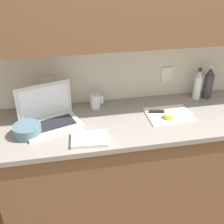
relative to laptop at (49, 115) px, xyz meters
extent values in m
plane|color=brown|center=(0.76, -0.05, -1.00)|extent=(12.00, 12.00, 0.00)
cube|color=silver|center=(0.76, 0.29, 0.30)|extent=(5.20, 0.06, 2.60)
cube|color=white|center=(0.00, 0.26, 0.12)|extent=(0.09, 0.01, 0.12)
cube|color=white|center=(0.92, 0.26, 0.12)|extent=(0.09, 0.01, 0.12)
cube|color=brown|center=(0.76, -0.05, -0.55)|extent=(2.22, 0.59, 0.90)
cube|color=gray|center=(0.76, -0.05, -0.08)|extent=(2.29, 0.63, 0.03)
cube|color=silver|center=(0.01, -0.05, -0.05)|extent=(0.42, 0.35, 0.02)
cube|color=black|center=(0.01, -0.05, -0.04)|extent=(0.33, 0.23, 0.00)
cube|color=silver|center=(-0.02, 0.07, 0.08)|extent=(0.36, 0.12, 0.25)
cube|color=white|center=(-0.02, 0.06, 0.08)|extent=(0.32, 0.11, 0.21)
cube|color=silver|center=(0.83, -0.06, -0.06)|extent=(0.31, 0.25, 0.01)
cube|color=silver|center=(0.91, -0.04, -0.05)|extent=(0.20, 0.07, 0.00)
cylinder|color=black|center=(0.75, -0.01, -0.04)|extent=(0.11, 0.04, 0.02)
cylinder|color=yellow|center=(0.81, -0.10, -0.04)|extent=(0.07, 0.07, 0.03)
cylinder|color=#F4EAA3|center=(0.81, -0.10, -0.02)|extent=(0.06, 0.06, 0.00)
cylinder|color=#333338|center=(1.23, 0.16, 0.03)|extent=(0.07, 0.07, 0.19)
cone|color=#333338|center=(1.23, 0.16, 0.16)|extent=(0.06, 0.06, 0.06)
cylinder|color=white|center=(1.23, 0.16, 0.20)|extent=(0.03, 0.03, 0.02)
cylinder|color=silver|center=(1.14, 0.16, 0.03)|extent=(0.06, 0.06, 0.18)
cone|color=silver|center=(1.14, 0.16, 0.14)|extent=(0.06, 0.06, 0.05)
cylinder|color=black|center=(1.14, 0.16, 0.18)|extent=(0.03, 0.03, 0.02)
cylinder|color=silver|center=(0.34, 0.16, -0.01)|extent=(0.08, 0.08, 0.11)
cube|color=silver|center=(0.39, 0.16, 0.00)|extent=(0.02, 0.01, 0.06)
cylinder|color=slate|center=(-0.14, -0.11, -0.03)|extent=(0.18, 0.18, 0.07)
cube|color=silver|center=(0.24, -0.25, -0.05)|extent=(0.23, 0.18, 0.02)
camera|label=1|loc=(0.11, -1.66, 0.96)|focal=45.00mm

